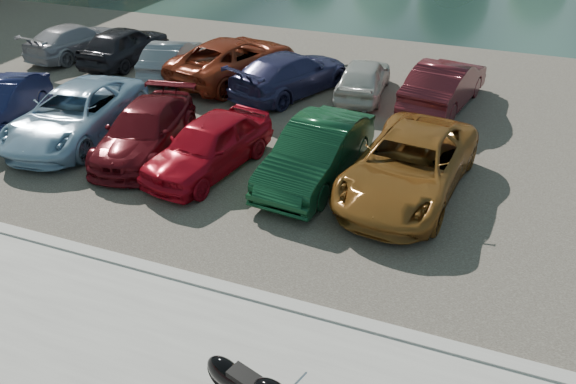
% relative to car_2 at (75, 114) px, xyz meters
% --- Properties ---
extents(kerb, '(60.00, 0.30, 0.14)m').
position_rel_car_2_xyz_m(kerb, '(8.32, -4.67, -0.70)').
color(kerb, '#9E9B95').
rests_on(kerb, ground).
extents(parking_lot, '(60.00, 18.00, 0.04)m').
position_rel_car_2_xyz_m(parking_lot, '(8.32, 4.33, -0.75)').
color(parking_lot, '#3D3831').
rests_on(parking_lot, ground).
extents(car_2, '(3.02, 5.50, 1.46)m').
position_rel_car_2_xyz_m(car_2, '(0.00, 0.00, 0.00)').
color(car_2, '#8FB4D0').
rests_on(car_2, parking_lot).
extents(car_3, '(2.62, 4.82, 1.33)m').
position_rel_car_2_xyz_m(car_3, '(2.48, -0.12, -0.07)').
color(car_3, '#560C12').
rests_on(car_3, parking_lot).
extents(car_4, '(2.42, 4.49, 1.45)m').
position_rel_car_2_xyz_m(car_4, '(4.65, -0.40, -0.00)').
color(car_4, '#AB0B1A').
rests_on(car_4, parking_lot).
extents(car_5, '(2.02, 4.72, 1.51)m').
position_rel_car_2_xyz_m(car_5, '(7.48, 0.14, 0.03)').
color(car_5, '#103C21').
rests_on(car_5, parking_lot).
extents(car_6, '(3.11, 5.66, 1.50)m').
position_rel_car_2_xyz_m(car_6, '(9.81, 0.33, 0.02)').
color(car_6, brown).
rests_on(car_6, parking_lot).
extents(car_7, '(2.46, 4.69, 1.30)m').
position_rel_car_2_xyz_m(car_7, '(-5.10, 6.32, -0.08)').
color(car_7, '#9998A0').
rests_on(car_7, parking_lot).
extents(car_8, '(1.85, 4.39, 1.48)m').
position_rel_car_2_xyz_m(car_8, '(-2.63, 6.26, 0.01)').
color(car_8, black).
rests_on(car_8, parking_lot).
extents(car_9, '(2.08, 4.03, 1.27)m').
position_rel_car_2_xyz_m(car_9, '(-0.22, 5.79, -0.10)').
color(car_9, slate).
rests_on(car_9, parking_lot).
extents(car_10, '(3.83, 5.94, 1.52)m').
position_rel_car_2_xyz_m(car_10, '(2.23, 6.19, 0.03)').
color(car_10, maroon).
rests_on(car_10, parking_lot).
extents(car_11, '(3.69, 5.36, 1.44)m').
position_rel_car_2_xyz_m(car_11, '(4.73, 5.56, -0.01)').
color(car_11, navy).
rests_on(car_11, parking_lot).
extents(car_12, '(1.84, 3.97, 1.31)m').
position_rel_car_2_xyz_m(car_12, '(7.16, 6.25, -0.07)').
color(car_12, '#BBBCB7').
rests_on(car_12, parking_lot).
extents(car_13, '(2.44, 4.84, 1.52)m').
position_rel_car_2_xyz_m(car_13, '(9.89, 6.32, 0.03)').
color(car_13, '#4E141B').
rests_on(car_13, parking_lot).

